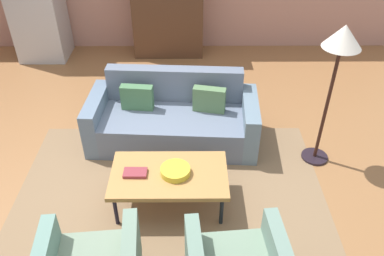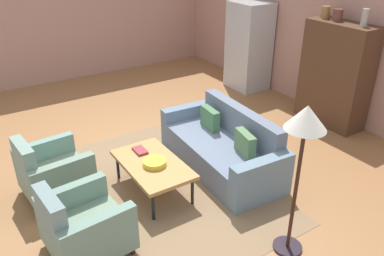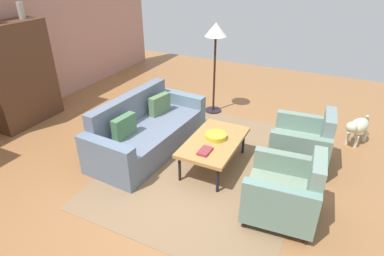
{
  "view_description": "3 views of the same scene",
  "coord_description": "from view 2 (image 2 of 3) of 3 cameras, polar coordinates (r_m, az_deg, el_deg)",
  "views": [
    {
      "loc": [
        0.67,
        -3.35,
        3.22
      ],
      "look_at": [
        0.69,
        0.14,
        0.62
      ],
      "focal_mm": 37.04,
      "sensor_mm": 36.0,
      "label": 1
    },
    {
      "loc": [
        4.34,
        -2.27,
        3.12
      ],
      "look_at": [
        0.47,
        0.22,
        0.79
      ],
      "focal_mm": 36.18,
      "sensor_mm": 36.0,
      "label": 2
    },
    {
      "loc": [
        -3.21,
        -1.83,
        2.75
      ],
      "look_at": [
        0.46,
        -0.03,
        0.55
      ],
      "focal_mm": 29.89,
      "sensor_mm": 36.0,
      "label": 3
    }
  ],
  "objects": [
    {
      "name": "floor_lamp",
      "position": [
        3.78,
        16.22,
        -0.62
      ],
      "size": [
        0.4,
        0.4,
        1.72
      ],
      "color": "black",
      "rests_on": "ground"
    },
    {
      "name": "vase_round",
      "position": [
        7.08,
        20.69,
        15.32
      ],
      "size": [
        0.16,
        0.16,
        0.19
      ],
      "primitive_type": "cylinder",
      "color": "brown",
      "rests_on": "cabinet"
    },
    {
      "name": "armchair_left",
      "position": [
        5.32,
        -20.13,
        -6.42
      ],
      "size": [
        0.87,
        0.87,
        0.88
      ],
      "rotation": [
        0.0,
        0.0,
        0.09
      ],
      "color": "black",
      "rests_on": "ground"
    },
    {
      "name": "cabinet",
      "position": [
        7.24,
        20.36,
        7.36
      ],
      "size": [
        1.2,
        0.51,
        1.8
      ],
      "color": "#4F311F",
      "rests_on": "ground"
    },
    {
      "name": "vase_small",
      "position": [
        6.79,
        24.11,
        14.63
      ],
      "size": [
        0.1,
        0.1,
        0.27
      ],
      "primitive_type": "cylinder",
      "color": "#ADA49B",
      "rests_on": "cabinet"
    },
    {
      "name": "book_stack",
      "position": [
        5.34,
        -7.66,
        -3.32
      ],
      "size": [
        0.24,
        0.15,
        0.03
      ],
      "color": "maroon",
      "rests_on": "coffee_table"
    },
    {
      "name": "coffee_table",
      "position": [
        5.11,
        -5.85,
        -5.46
      ],
      "size": [
        1.2,
        0.7,
        0.44
      ],
      "color": "black",
      "rests_on": "ground"
    },
    {
      "name": "couch",
      "position": [
        5.71,
        4.85,
        -2.97
      ],
      "size": [
        2.15,
        1.02,
        0.86
      ],
      "rotation": [
        0.0,
        0.0,
        3.08
      ],
      "color": "slate",
      "rests_on": "ground"
    },
    {
      "name": "wall_left",
      "position": [
        9.41,
        -18.92,
        15.0
      ],
      "size": [
        0.12,
        7.31,
        2.8
      ],
      "primitive_type": "cube",
      "color": "tan",
      "rests_on": "ground"
    },
    {
      "name": "ground_plane",
      "position": [
        5.81,
        -4.35,
        -5.7
      ],
      "size": [
        11.13,
        11.13,
        0.0
      ],
      "primitive_type": "plane",
      "color": "#98663D"
    },
    {
      "name": "armchair_right",
      "position": [
        4.36,
        -16.06,
        -13.96
      ],
      "size": [
        0.87,
        0.87,
        0.88
      ],
      "rotation": [
        0.0,
        0.0,
        0.09
      ],
      "color": "#36261C",
      "rests_on": "ground"
    },
    {
      "name": "area_rug",
      "position": [
        5.35,
        -5.17,
        -8.88
      ],
      "size": [
        3.4,
        2.6,
        0.01
      ],
      "primitive_type": "cube",
      "color": "#886A4B",
      "rests_on": "ground"
    },
    {
      "name": "vase_tall",
      "position": [
        7.23,
        19.11,
        15.81
      ],
      "size": [
        0.14,
        0.14,
        0.2
      ],
      "primitive_type": "cylinder",
      "color": "olive",
      "rests_on": "cabinet"
    },
    {
      "name": "wall_back",
      "position": [
        7.54,
        20.91,
        12.0
      ],
      "size": [
        9.27,
        0.12,
        2.8
      ],
      "primitive_type": "cube",
      "color": "tan",
      "rests_on": "ground"
    },
    {
      "name": "refrigerator",
      "position": [
        8.59,
        8.37,
        11.82
      ],
      "size": [
        0.8,
        0.73,
        1.85
      ],
      "color": "#B7BABF",
      "rests_on": "ground"
    },
    {
      "name": "fruit_bowl",
      "position": [
        5.02,
        -5.54,
        -5.11
      ],
      "size": [
        0.31,
        0.31,
        0.07
      ],
      "primitive_type": "cylinder",
      "color": "gold",
      "rests_on": "coffee_table"
    }
  ]
}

